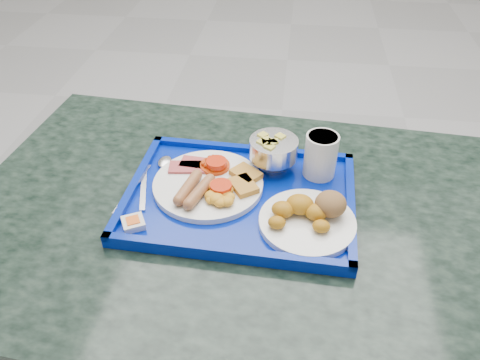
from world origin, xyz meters
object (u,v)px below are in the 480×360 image
at_px(table, 244,272).
at_px(juice_cup, 321,154).
at_px(fruit_bowl, 273,149).
at_px(main_plate, 210,184).
at_px(tray, 240,198).
at_px(bread_plate, 310,215).

relative_size(table, juice_cup, 12.58).
bearing_deg(fruit_bowl, table, -108.34).
bearing_deg(main_plate, tray, -14.73).
distance_m(main_plate, bread_plate, 0.21).
relative_size(tray, juice_cup, 4.89).
xyz_separation_m(table, bread_plate, (0.12, -0.03, 0.21)).
relative_size(tray, bread_plate, 2.57).
xyz_separation_m(tray, juice_cup, (0.16, 0.09, 0.06)).
relative_size(bread_plate, juice_cup, 1.90).
bearing_deg(tray, fruit_bowl, 61.10).
bearing_deg(tray, juice_cup, 30.61).
xyz_separation_m(tray, main_plate, (-0.06, 0.02, 0.02)).
height_order(main_plate, fruit_bowl, fruit_bowl).
distance_m(table, juice_cup, 0.31).
height_order(tray, fruit_bowl, fruit_bowl).
xyz_separation_m(table, juice_cup, (0.14, 0.12, 0.25)).
height_order(table, fruit_bowl, fruit_bowl).
bearing_deg(bread_plate, tray, 156.15).
distance_m(tray, bread_plate, 0.15).
height_order(table, main_plate, main_plate).
bearing_deg(main_plate, table, -31.14).
height_order(main_plate, juice_cup, juice_cup).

